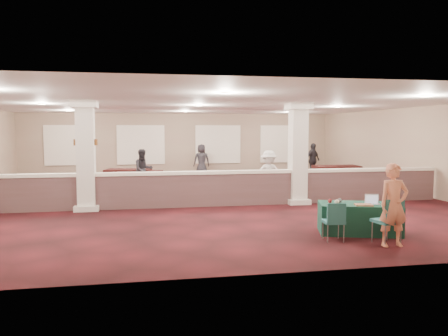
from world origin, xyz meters
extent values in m
plane|color=#3F0F14|center=(0.00, 0.00, 0.00)|extent=(16.00, 16.00, 0.00)
cube|color=gray|center=(0.00, 8.00, 1.60)|extent=(16.00, 0.04, 3.20)
cube|color=gray|center=(0.00, -8.00, 1.60)|extent=(16.00, 0.04, 3.20)
cube|color=gray|center=(8.00, 0.00, 1.60)|extent=(0.04, 16.00, 3.20)
cube|color=silver|center=(0.00, 0.00, 3.20)|extent=(16.00, 16.00, 0.02)
cube|color=#503636|center=(0.00, -1.50, 0.50)|extent=(15.60, 0.20, 1.00)
cube|color=white|center=(0.00, -1.50, 1.05)|extent=(15.60, 0.28, 0.10)
cube|color=silver|center=(-3.50, -1.50, 1.60)|extent=(0.50, 0.50, 3.20)
cube|color=silver|center=(-3.50, -1.50, 0.08)|extent=(0.70, 0.70, 0.16)
cube|color=silver|center=(-3.50, -1.50, 3.10)|extent=(0.72, 0.72, 0.20)
cube|color=silver|center=(3.00, -1.50, 1.60)|extent=(0.50, 0.50, 3.20)
cube|color=silver|center=(3.00, -1.50, 0.08)|extent=(0.70, 0.70, 0.16)
cube|color=silver|center=(3.00, -1.50, 3.10)|extent=(0.72, 0.72, 0.20)
cylinder|color=brown|center=(-3.78, -1.50, 2.00)|extent=(0.12, 0.12, 0.18)
cylinder|color=white|center=(-3.78, -1.50, 2.00)|extent=(0.09, 0.09, 0.10)
cylinder|color=brown|center=(-3.22, -1.50, 2.00)|extent=(0.12, 0.12, 0.18)
cylinder|color=white|center=(-3.22, -1.50, 2.00)|extent=(0.09, 0.09, 0.10)
cube|color=#0E3629|center=(3.00, -5.62, 0.34)|extent=(1.96, 1.36, 0.68)
cube|color=#215B61|center=(3.12, -6.57, 0.47)|extent=(0.56, 0.56, 0.06)
cube|color=#215B61|center=(3.16, -6.78, 0.73)|extent=(0.46, 0.14, 0.46)
cylinder|color=slate|center=(2.96, -6.80, 0.22)|extent=(0.03, 0.03, 0.44)
cylinder|color=slate|center=(3.35, -6.73, 0.22)|extent=(0.03, 0.03, 0.44)
cylinder|color=slate|center=(2.89, -6.41, 0.22)|extent=(0.03, 0.03, 0.44)
cylinder|color=slate|center=(3.28, -6.34, 0.22)|extent=(0.03, 0.03, 0.44)
cube|color=#215B61|center=(2.14, -6.14, 0.41)|extent=(0.46, 0.46, 0.05)
cube|color=#215B61|center=(2.11, -6.33, 0.64)|extent=(0.40, 0.09, 0.40)
cylinder|color=slate|center=(1.95, -6.30, 0.19)|extent=(0.02, 0.02, 0.38)
cylinder|color=slate|center=(2.29, -6.33, 0.19)|extent=(0.02, 0.02, 0.38)
cylinder|color=slate|center=(1.98, -5.95, 0.19)|extent=(0.02, 0.02, 0.38)
cylinder|color=slate|center=(2.33, -5.99, 0.19)|extent=(0.02, 0.02, 0.38)
imported|color=#F5916A|center=(3.14, -6.77, 0.85)|extent=(0.61, 0.41, 1.69)
cube|color=black|center=(-5.30, 0.30, 0.39)|extent=(2.16, 1.62, 0.79)
cube|color=black|center=(-1.49, 0.30, 0.39)|extent=(2.13, 1.45, 0.79)
cube|color=black|center=(2.50, 0.30, 0.34)|extent=(1.84, 1.21, 0.68)
cube|color=black|center=(-2.50, 3.62, 0.37)|extent=(1.99, 1.30, 0.74)
cube|color=black|center=(-2.00, 3.20, 0.35)|extent=(1.87, 1.21, 0.70)
cube|color=black|center=(6.50, 3.20, 0.40)|extent=(1.99, 1.04, 0.79)
imported|color=black|center=(-1.88, 2.73, 0.80)|extent=(0.86, 0.63, 1.60)
imported|color=silver|center=(2.48, 0.00, 0.82)|extent=(1.14, 0.77, 1.64)
imported|color=black|center=(6.50, 6.00, 0.85)|extent=(1.10, 0.89, 1.70)
imported|color=black|center=(1.00, 7.00, 0.82)|extent=(0.82, 0.45, 1.65)
cube|color=#BDBCC1|center=(3.25, -5.74, 0.69)|extent=(0.36, 0.29, 0.02)
cube|color=#BDBCC1|center=(3.28, -5.64, 0.80)|extent=(0.30, 0.10, 0.21)
cube|color=silver|center=(3.28, -5.65, 0.79)|extent=(0.27, 0.08, 0.18)
cube|color=#BB581E|center=(2.98, -5.86, 0.70)|extent=(0.44, 0.38, 0.03)
sphere|color=beige|center=(2.48, -5.56, 0.73)|extent=(0.10, 0.10, 0.10)
sphere|color=maroon|center=(2.38, -5.39, 0.73)|extent=(0.09, 0.09, 0.09)
sphere|color=#48474C|center=(2.63, -5.39, 0.73)|extent=(0.10, 0.10, 0.10)
cube|color=red|center=(3.51, -6.04, 0.69)|extent=(0.12, 0.06, 0.01)
camera|label=1|loc=(-1.79, -14.74, 2.36)|focal=35.00mm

